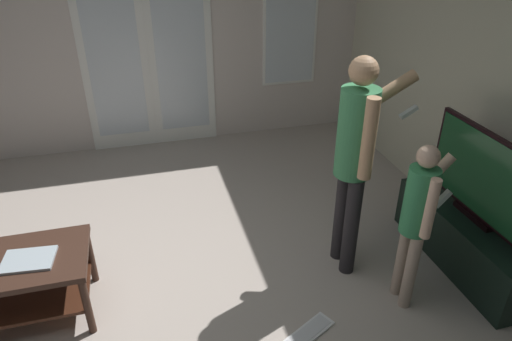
{
  "coord_description": "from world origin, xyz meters",
  "views": [
    {
      "loc": [
        0.11,
        -2.49,
        2.41
      ],
      "look_at": [
        0.79,
        0.03,
        0.96
      ],
      "focal_mm": 32.24,
      "sensor_mm": 36.0,
      "label": 1
    }
  ],
  "objects": [
    {
      "name": "loose_keyboard",
      "position": [
        0.97,
        -0.55,
        0.01
      ],
      "size": [
        0.45,
        0.32,
        0.02
      ],
      "color": "white",
      "rests_on": "ground_plane"
    },
    {
      "name": "wall_back_with_doors",
      "position": [
        0.07,
        2.71,
        1.3
      ],
      "size": [
        5.59,
        0.09,
        2.69
      ],
      "color": "beige",
      "rests_on": "ground_plane"
    },
    {
      "name": "person_adult",
      "position": [
        1.51,
        0.06,
        0.99
      ],
      "size": [
        0.69,
        0.45,
        1.65
      ],
      "color": "#292629",
      "rests_on": "ground_plane"
    },
    {
      "name": "ground_plane",
      "position": [
        0.0,
        0.0,
        -0.01
      ],
      "size": [
        5.59,
        5.48,
        0.02
      ],
      "primitive_type": "cube",
      "color": "#B1A398"
    },
    {
      "name": "coffee_table",
      "position": [
        -0.84,
        0.11,
        0.35
      ],
      "size": [
        1.0,
        0.58,
        0.49
      ],
      "color": "#392319",
      "rests_on": "ground_plane"
    },
    {
      "name": "tv_stand",
      "position": [
        2.42,
        -0.19,
        0.21
      ],
      "size": [
        0.42,
        1.31,
        0.43
      ],
      "color": "black",
      "rests_on": "ground_plane"
    },
    {
      "name": "flat_screen_tv",
      "position": [
        2.42,
        -0.18,
        0.77
      ],
      "size": [
        0.08,
        1.08,
        0.68
      ],
      "color": "black",
      "rests_on": "tv_stand"
    },
    {
      "name": "person_child",
      "position": [
        1.75,
        -0.41,
        0.73
      ],
      "size": [
        0.42,
        0.33,
        1.22
      ],
      "color": "tan",
      "rests_on": "ground_plane"
    },
    {
      "name": "laptop_closed",
      "position": [
        -0.7,
        0.07,
        0.5
      ],
      "size": [
        0.34,
        0.26,
        0.02
      ],
      "primitive_type": "cube",
      "rotation": [
        0.0,
        0.0,
        -0.1
      ],
      "color": "#A8B5BF",
      "rests_on": "coffee_table"
    }
  ]
}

